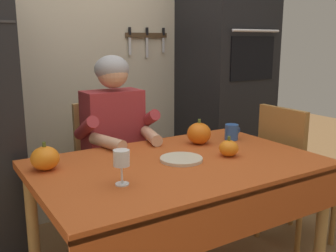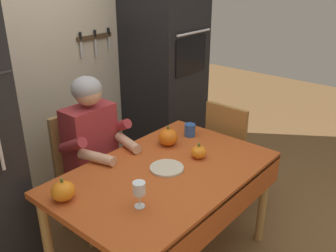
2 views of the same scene
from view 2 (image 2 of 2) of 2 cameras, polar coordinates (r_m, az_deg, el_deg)
back_wall_assembly at (r=3.08m, az=-18.19°, el=10.66°), size 3.70×0.13×2.60m
wall_oven at (r=3.51m, az=-0.52°, el=9.09°), size 0.60×0.64×2.10m
dining_table at (r=2.37m, az=-0.04°, el=-8.81°), size 1.40×0.90×0.74m
chair_behind_person at (r=2.91m, az=-12.92°, el=-6.14°), size 0.40×0.40×0.93m
seated_person at (r=2.67m, az=-10.87°, el=-3.27°), size 0.47×0.55×1.25m
chair_right_side at (r=3.13m, az=9.58°, el=-3.70°), size 0.40×0.40×0.93m
coffee_mug at (r=2.79m, az=3.40°, el=-0.60°), size 0.11×0.08×0.09m
wine_glass at (r=1.96m, az=-4.47°, el=-9.69°), size 0.07×0.07×0.15m
pumpkin_large at (r=2.63m, az=-0.00°, el=-1.71°), size 0.14×0.14×0.15m
pumpkin_medium at (r=2.12m, az=-15.83°, el=-9.58°), size 0.13×0.13×0.13m
pumpkin_small at (r=2.47m, az=4.75°, el=-4.02°), size 0.10×0.10×0.11m
serving_tray at (r=2.35m, az=-0.19°, el=-6.50°), size 0.21×0.21×0.02m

